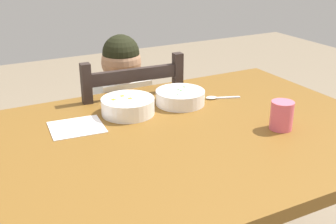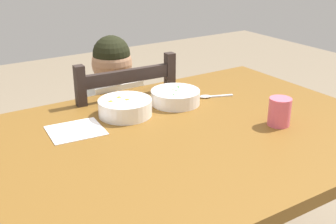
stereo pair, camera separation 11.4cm
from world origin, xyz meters
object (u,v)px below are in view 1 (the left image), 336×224
Objects in this scene: dining_chair at (126,150)px; spoon at (216,98)px; dining_table at (170,162)px; bowl_of_peas at (180,97)px; child_figure at (126,111)px; bowl_of_carrots at (128,106)px; drinking_cup at (282,115)px.

spoon is at bearing -50.42° from dining_chair.
bowl_of_peas is at bearing 54.00° from dining_table.
child_figure is 0.34m from bowl_of_peas.
bowl_of_carrots is 0.53m from drinking_cup.
dining_table is 0.27m from bowl_of_carrots.
child_figure is at bearing 113.91° from drinking_cup.
drinking_cup is (0.29, -0.65, 0.16)m from child_figure.
bowl_of_peas is (0.11, -0.29, 0.14)m from child_figure.
child_figure reaches higher than drinking_cup.
bowl_of_peas is at bearing -0.00° from bowl_of_carrots.
drinking_cup is at bearing -63.16° from bowl_of_peas.
dining_chair is 0.80m from drinking_cup.
bowl_of_carrots is at bearing 101.22° from dining_table.
child_figure is 0.34m from bowl_of_carrots.
dining_chair is at bearing 113.83° from drinking_cup.
bowl_of_peas is 0.40m from drinking_cup.
child_figure reaches higher than spoon.
bowl_of_carrots reaches higher than dining_table.
bowl_of_peas is at bearing -69.92° from dining_chair.
bowl_of_peas is 1.37× the size of spoon.
drinking_cup is at bearing -19.72° from dining_table.
bowl_of_peas is 0.16m from spoon.
dining_chair is 0.52m from spoon.
dining_chair is at bearing 129.58° from spoon.
spoon is (0.15, -0.02, -0.02)m from bowl_of_peas.
dining_chair reaches higher than dining_table.
drinking_cup reaches higher than spoon.
dining_table is at bearing -126.00° from bowl_of_peas.
dining_chair is at bearing 108.25° from child_figure.
spoon is at bearing -2.72° from bowl_of_carrots.
dining_chair is at bearing 83.79° from dining_table.
dining_table is 0.40m from drinking_cup.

